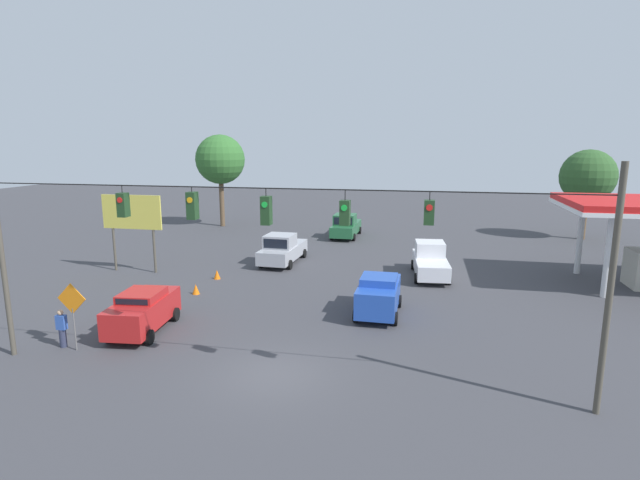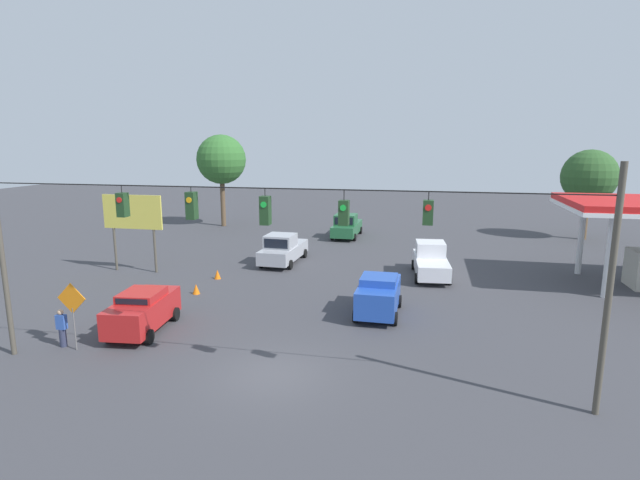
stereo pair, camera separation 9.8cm
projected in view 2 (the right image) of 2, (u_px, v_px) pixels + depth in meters
name	position (u px, v px, depth m)	size (l,w,h in m)	color
ground_plane	(273.00, 374.00, 18.35)	(140.00, 140.00, 0.00)	#3D3D42
overhead_signal_span	(264.00, 244.00, 16.94)	(21.68, 0.38, 7.87)	#4C473D
sedan_red_parked_shoulder	(143.00, 310.00, 22.37)	(2.36, 4.53, 1.86)	red
pickup_truck_silver_withflow_far	(283.00, 249.00, 34.95)	(2.44, 5.50, 2.12)	#A8AAB2
sedan_blue_crossing_near	(379.00, 295.00, 24.49)	(2.13, 4.10, 1.95)	#234CB2
pickup_truck_green_withflow_deep	(347.00, 226.00, 44.43)	(2.26, 5.51, 2.12)	#236038
pickup_truck_white_oncoming_far	(431.00, 261.00, 31.54)	(2.49, 5.43, 2.12)	silver
traffic_cone_nearest	(141.00, 323.00, 22.65)	(0.41, 0.41, 0.57)	orange
traffic_cone_second	(170.00, 305.00, 25.18)	(0.41, 0.41, 0.57)	orange
traffic_cone_third	(196.00, 289.00, 27.94)	(0.41, 0.41, 0.57)	orange
traffic_cone_fourth	(217.00, 274.00, 31.02)	(0.41, 0.41, 0.57)	orange
roadside_billboard	(133.00, 216.00, 32.21)	(4.13, 0.16, 5.04)	#4C473D
work_zone_sign	(72.00, 303.00, 20.12)	(1.27, 0.06, 2.84)	slate
pedestrian	(62.00, 328.00, 20.68)	(0.40, 0.28, 1.62)	#2D334C
tree_horizon_left	(221.00, 160.00, 49.21)	(4.84, 4.84, 9.09)	brown
tree_horizon_right	(589.00, 177.00, 42.55)	(4.59, 4.59, 7.76)	brown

